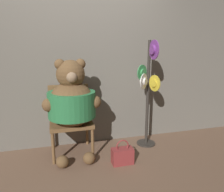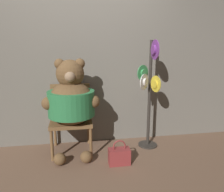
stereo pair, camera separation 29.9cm
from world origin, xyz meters
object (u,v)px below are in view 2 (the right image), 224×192
object	(u,v)px
teddy_bear	(71,100)
handbag_on_ground	(119,156)
chair	(71,115)
hat_display_rack	(149,90)

from	to	relation	value
teddy_bear	handbag_on_ground	world-z (taller)	teddy_bear
chair	teddy_bear	size ratio (longest dim) A/B	0.71
chair	handbag_on_ground	xyz separation A→B (m)	(0.59, -0.53, -0.40)
chair	teddy_bear	distance (m)	0.31
handbag_on_ground	hat_display_rack	bearing A→B (deg)	37.45
chair	teddy_bear	xyz separation A→B (m)	(0.02, -0.17, 0.26)
chair	handbag_on_ground	distance (m)	0.89
handbag_on_ground	chair	bearing A→B (deg)	137.89
handbag_on_ground	teddy_bear	bearing A→B (deg)	147.67
teddy_bear	chair	bearing A→B (deg)	95.17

